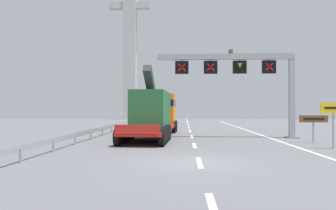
% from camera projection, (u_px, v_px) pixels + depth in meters
% --- Properties ---
extents(ground, '(112.00, 112.00, 0.00)m').
position_uv_depth(ground, '(193.00, 163.00, 12.97)').
color(ground, '#5B5B60').
extents(lane_markings, '(0.20, 75.61, 0.01)m').
position_uv_depth(lane_markings, '(188.00, 125.00, 43.43)').
color(lane_markings, silver).
rests_on(lane_markings, ground).
extents(edge_line_right, '(0.20, 63.00, 0.01)m').
position_uv_depth(edge_line_right, '(268.00, 137.00, 24.65)').
color(edge_line_right, silver).
rests_on(edge_line_right, ground).
extents(overhead_lane_gantry, '(10.85, 0.90, 6.85)m').
position_uv_depth(overhead_lane_gantry, '(243.00, 70.00, 24.41)').
color(overhead_lane_gantry, '#9EA0A5').
rests_on(overhead_lane_gantry, ground).
extents(heavy_haul_truck_red, '(3.54, 14.15, 5.30)m').
position_uv_depth(heavy_haul_truck_red, '(156.00, 112.00, 26.15)').
color(heavy_haul_truck_red, red).
rests_on(heavy_haul_truck_red, ground).
extents(exit_sign_yellow, '(1.45, 0.15, 2.59)m').
position_uv_depth(exit_sign_yellow, '(333.00, 114.00, 17.61)').
color(exit_sign_yellow, '#9EA0A5').
rests_on(exit_sign_yellow, ground).
extents(tourist_info_sign_brown, '(1.85, 0.15, 1.82)m').
position_uv_depth(tourist_info_sign_brown, '(313.00, 121.00, 20.61)').
color(tourist_info_sign_brown, '#9EA0A5').
rests_on(tourist_info_sign_brown, ground).
extents(guardrail_left, '(0.13, 29.35, 0.76)m').
position_uv_depth(guardrail_left, '(102.00, 129.00, 25.99)').
color(guardrail_left, '#999EA3').
rests_on(guardrail_left, ground).
extents(bridge_pylon_distant, '(9.00, 2.00, 40.12)m').
position_uv_depth(bridge_pylon_distant, '(130.00, 26.00, 68.78)').
color(bridge_pylon_distant, '#B7B7B2').
rests_on(bridge_pylon_distant, ground).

